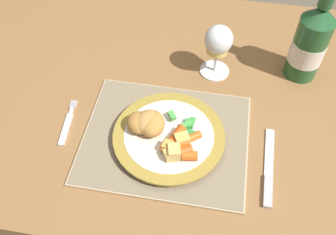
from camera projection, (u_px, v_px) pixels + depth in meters
ground_plane at (171, 214)px, 1.50m from camera, size 6.00×6.00×0.00m
dining_table at (172, 115)px, 0.99m from camera, size 1.24×0.80×0.74m
placemat at (166, 138)px, 0.82m from camera, size 0.36×0.30×0.01m
dinner_plate at (169, 137)px, 0.81m from camera, size 0.24×0.24×0.02m
breaded_croquettes at (147, 123)px, 0.79m from camera, size 0.10×0.09×0.04m
green_beans_pile at (186, 125)px, 0.81m from camera, size 0.07×0.06×0.02m
glazed_carrots at (180, 145)px, 0.77m from camera, size 0.08×0.08×0.02m
fork at (67, 125)px, 0.84m from camera, size 0.03×0.13×0.01m
table_knife at (269, 173)px, 0.77m from camera, size 0.02×0.19×0.01m
wine_glass at (218, 42)px, 0.88m from camera, size 0.07×0.07×0.14m
bottle at (310, 42)px, 0.87m from camera, size 0.08×0.08×0.27m
roast_potatoes at (174, 147)px, 0.76m from camera, size 0.06×0.07×0.03m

